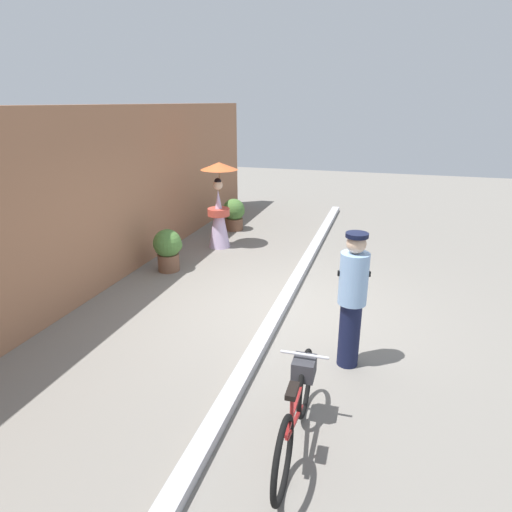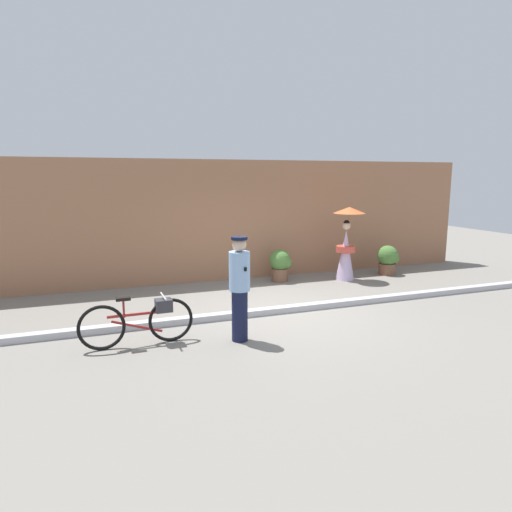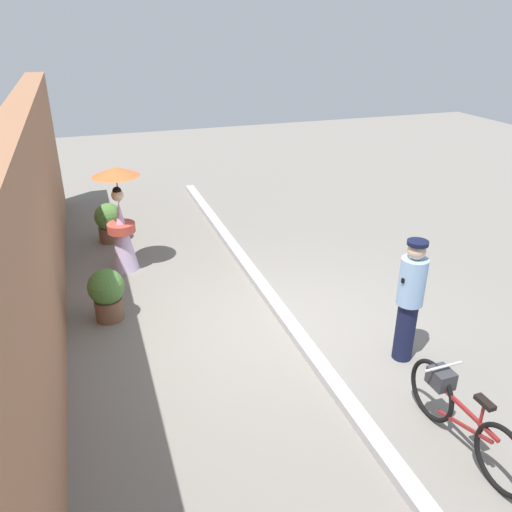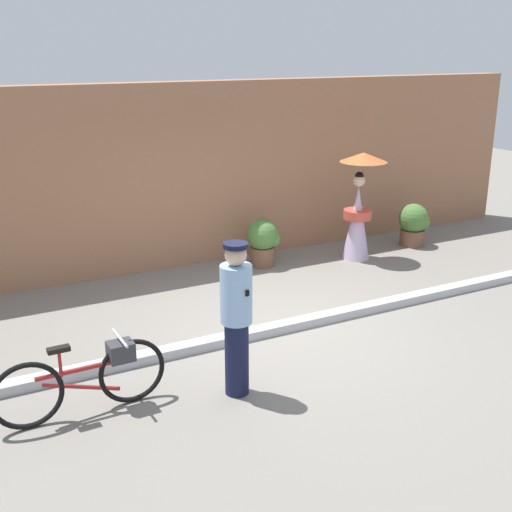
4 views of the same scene
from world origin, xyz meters
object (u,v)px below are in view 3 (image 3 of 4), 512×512
object	(u,v)px
person_with_parasol	(121,220)
potted_plant_by_door	(109,221)
potted_plant_small	(107,292)
person_officer	(410,298)
bicycle_near_officer	(460,414)

from	to	relation	value
person_with_parasol	potted_plant_by_door	xyz separation A→B (m)	(1.42, 0.15, -0.53)
potted_plant_small	person_officer	bearing A→B (deg)	-122.11
person_with_parasol	potted_plant_by_door	bearing A→B (deg)	5.98
person_officer	bicycle_near_officer	bearing A→B (deg)	167.46
bicycle_near_officer	potted_plant_by_door	distance (m)	7.55
person_with_parasol	potted_plant_small	size ratio (longest dim) A/B	2.29
potted_plant_by_door	person_with_parasol	bearing A→B (deg)	-174.02
potted_plant_by_door	potted_plant_small	xyz separation A→B (m)	(-3.09, 0.25, 0.03)
bicycle_near_officer	person_officer	distance (m)	1.64
potted_plant_by_door	potted_plant_small	bearing A→B (deg)	175.34
bicycle_near_officer	person_officer	bearing A→B (deg)	-12.54
bicycle_near_officer	potted_plant_by_door	bearing A→B (deg)	23.90
bicycle_near_officer	person_officer	xyz separation A→B (m)	(1.52, -0.34, 0.51)
person_officer	potted_plant_by_door	distance (m)	6.38
person_officer	person_with_parasol	size ratio (longest dim) A/B	0.91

